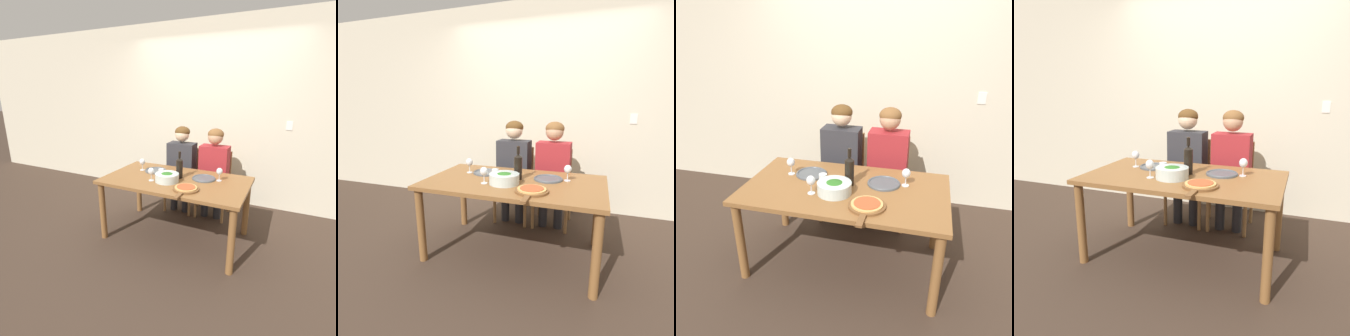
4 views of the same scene
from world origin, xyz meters
The scene contains 16 objects.
ground_plane centered at (0.00, 0.00, 0.00)m, with size 40.00×40.00×0.00m, color #3D2D23.
back_wall centered at (0.00, 1.35, 1.35)m, with size 10.00×0.06×2.70m.
dining_table centered at (0.00, 0.00, 0.64)m, with size 1.63×0.93×0.74m.
chair_left centered at (-0.23, 0.82, 0.50)m, with size 0.42×0.42×0.90m.
chair_right centered at (0.25, 0.82, 0.50)m, with size 0.42×0.42×0.90m.
person_woman centered at (-0.23, 0.71, 0.75)m, with size 0.47×0.51×1.24m.
person_man centered at (0.25, 0.71, 0.75)m, with size 0.47×0.51×1.24m.
wine_bottle centered at (0.02, 0.06, 0.86)m, with size 0.08×0.08×0.31m.
broccoli_bowl centered at (-0.06, -0.11, 0.78)m, with size 0.27×0.27×0.10m.
dinner_plate_left centered at (-0.35, 0.17, 0.75)m, with size 0.27×0.27×0.02m.
dinner_plate_right centered at (0.29, 0.14, 0.75)m, with size 0.27×0.27×0.02m.
pizza_on_board centered at (0.23, -0.27, 0.75)m, with size 0.27×0.41×0.04m.
wine_glass_left centered at (-0.52, 0.13, 0.84)m, with size 0.07×0.07×0.15m.
wine_glass_right centered at (0.47, 0.16, 0.84)m, with size 0.07×0.07×0.15m.
wine_glass_centre centered at (-0.23, -0.17, 0.84)m, with size 0.07×0.07×0.15m.
water_tumbler centered at (-0.19, 0.00, 0.78)m, with size 0.07×0.07×0.10m.
Camera 1 is at (1.15, -2.61, 1.74)m, focal length 28.00 mm.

